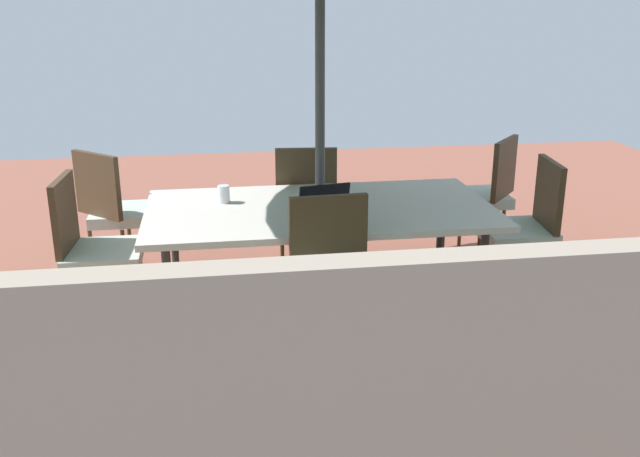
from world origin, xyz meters
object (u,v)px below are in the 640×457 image
at_px(laptop, 320,208).
at_px(dining_table, 320,213).
at_px(chair_south, 306,201).
at_px(chair_southwest, 484,191).
at_px(chair_north, 334,279).
at_px(cup, 224,194).
at_px(chair_southeast, 117,208).
at_px(chair_east, 93,245).
at_px(chair_west, 524,223).

bearing_deg(laptop, dining_table, -109.98).
height_order(chair_south, chair_southwest, same).
bearing_deg(dining_table, chair_north, 86.97).
relative_size(chair_southwest, cup, 8.55).
distance_m(dining_table, cup, 0.64).
xyz_separation_m(chair_southeast, chair_south, (-1.37, 0.02, 0.00)).
bearing_deg(laptop, cup, -42.94).
bearing_deg(chair_south, dining_table, 94.70).
distance_m(chair_east, cup, 0.87).
height_order(chair_east, chair_southeast, same).
height_order(chair_south, laptop, chair_south).
height_order(chair_east, cup, chair_east).
relative_size(laptop, cup, 3.15).
relative_size(chair_southeast, chair_southwest, 1.00).
height_order(chair_southeast, chair_south, same).
distance_m(dining_table, chair_north, 0.79).
bearing_deg(cup, chair_north, 120.21).
xyz_separation_m(laptop, cup, (0.58, -0.36, 0.01)).
bearing_deg(chair_east, cup, -71.88).
height_order(chair_southeast, chair_southwest, same).
bearing_deg(chair_southeast, dining_table, -166.25).
distance_m(dining_table, chair_south, 0.76).
relative_size(chair_south, chair_southwest, 1.00).
relative_size(chair_southwest, chair_west, 1.00).
height_order(chair_east, chair_west, same).
relative_size(dining_table, chair_north, 2.24).
bearing_deg(cup, chair_southwest, -163.28).
height_order(chair_west, laptop, chair_west).
distance_m(chair_southwest, chair_west, 0.81).
xyz_separation_m(dining_table, cup, (0.60, -0.19, 0.10)).
bearing_deg(chair_west, dining_table, -84.06).
xyz_separation_m(dining_table, chair_north, (0.04, 0.77, -0.13)).
height_order(chair_north, laptop, chair_north).
relative_size(dining_table, chair_southeast, 2.24).
bearing_deg(dining_table, chair_southwest, -150.68).
xyz_separation_m(chair_south, cup, (0.61, 0.56, 0.23)).
bearing_deg(chair_east, laptop, -92.28).
distance_m(chair_west, cup, 2.01).
height_order(chair_east, chair_southwest, same).
height_order(dining_table, cup, cup).
xyz_separation_m(chair_east, chair_north, (-1.37, 0.76, 0.00)).
bearing_deg(chair_southeast, chair_north, 173.68).
relative_size(chair_west, laptop, 2.71).
height_order(chair_north, cup, chair_north).
relative_size(dining_table, laptop, 6.08).
relative_size(chair_southeast, laptop, 2.71).
bearing_deg(chair_southeast, chair_west, -152.80).
bearing_deg(chair_north, cup, 117.12).
bearing_deg(chair_west, laptop, -77.23).
distance_m(chair_south, laptop, 0.94).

